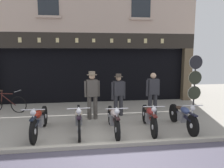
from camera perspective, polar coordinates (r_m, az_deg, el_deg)
The scene contains 12 objects.
shop_facade at distance 12.19m, azimuth -5.16°, elevation 4.96°, with size 10.09×4.42×6.20m.
motorcycle_left at distance 6.79m, azimuth -18.65°, elevation -8.99°, with size 0.62×2.08×0.93m.
motorcycle_center_left at distance 6.66m, azimuth -8.75°, elevation -8.99°, with size 0.62×2.11×0.93m.
motorcycle_center at distance 6.61m, azimuth 0.39°, elevation -9.13°, with size 0.62×2.04×0.92m.
motorcycle_center_right at distance 6.87m, azimuth 9.81°, elevation -8.56°, with size 0.62×1.95×0.92m.
motorcycle_right at distance 7.25m, azimuth 18.17°, elevation -7.97°, with size 0.62×1.96×0.91m.
salesman_left at distance 7.78m, azimuth -5.26°, elevation -2.26°, with size 0.56×0.37×1.74m.
shopkeeper_center at distance 8.19m, azimuth 1.70°, elevation -2.34°, with size 0.55×0.34×1.61m.
salesman_right at distance 8.39m, azimuth 10.73°, elevation -2.05°, with size 0.55×0.28×1.65m.
tyre_sign_pole at distance 9.59m, azimuth 21.06°, elevation 1.42°, with size 0.58×0.06×2.30m.
advert_board_near at distance 10.68m, azimuth -16.36°, elevation 4.42°, with size 0.74×0.03×1.00m.
leaning_bicycle at distance 9.76m, azimuth -26.14°, elevation -4.60°, with size 1.67×0.61×0.93m.
Camera 1 is at (-0.55, -5.14, 2.40)m, focal length 34.63 mm.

